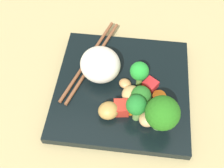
% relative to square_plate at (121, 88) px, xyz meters
% --- Properties ---
extents(ground_plane, '(1.10, 1.10, 0.02)m').
position_rel_square_plate_xyz_m(ground_plane, '(0.00, 0.00, -0.02)').
color(ground_plane, tan).
extents(square_plate, '(0.28, 0.28, 0.02)m').
position_rel_square_plate_xyz_m(square_plate, '(0.00, 0.00, 0.00)').
color(square_plate, black).
rests_on(square_plate, ground_plane).
extents(rice_mound, '(0.11, 0.11, 0.07)m').
position_rel_square_plate_xyz_m(rice_mound, '(0.02, 0.05, 0.04)').
color(rice_mound, white).
rests_on(rice_mound, square_plate).
extents(broccoli_floret_0, '(0.04, 0.04, 0.06)m').
position_rel_square_plate_xyz_m(broccoli_floret_0, '(0.01, -0.03, 0.05)').
color(broccoli_floret_0, '#659640').
rests_on(broccoli_floret_0, square_plate).
extents(broccoli_floret_1, '(0.04, 0.04, 0.06)m').
position_rel_square_plate_xyz_m(broccoli_floret_1, '(-0.07, -0.03, 0.05)').
color(broccoli_floret_1, '#6C9F4B').
rests_on(broccoli_floret_1, square_plate).
extents(broccoli_floret_2, '(0.04, 0.04, 0.05)m').
position_rel_square_plate_xyz_m(broccoli_floret_2, '(-0.04, -0.04, 0.04)').
color(broccoli_floret_2, '#77BE5B').
rests_on(broccoli_floret_2, square_plate).
extents(broccoli_floret_3, '(0.06, 0.06, 0.08)m').
position_rel_square_plate_xyz_m(broccoli_floret_3, '(-0.09, -0.07, 0.06)').
color(broccoli_floret_3, '#5B8F47').
rests_on(broccoli_floret_3, square_plate).
extents(carrot_slice_0, '(0.04, 0.04, 0.01)m').
position_rel_square_plate_xyz_m(carrot_slice_0, '(-0.02, -0.07, 0.01)').
color(carrot_slice_0, orange).
rests_on(carrot_slice_0, square_plate).
extents(carrot_slice_1, '(0.03, 0.03, 0.01)m').
position_rel_square_plate_xyz_m(carrot_slice_1, '(-0.06, -0.09, 0.01)').
color(carrot_slice_1, orange).
rests_on(carrot_slice_1, square_plate).
extents(carrot_slice_2, '(0.04, 0.04, 0.01)m').
position_rel_square_plate_xyz_m(carrot_slice_2, '(-0.02, -0.04, 0.01)').
color(carrot_slice_2, orange).
rests_on(carrot_slice_2, square_plate).
extents(carrot_slice_3, '(0.05, 0.05, 0.01)m').
position_rel_square_plate_xyz_m(carrot_slice_3, '(-0.05, -0.02, 0.01)').
color(carrot_slice_3, orange).
rests_on(carrot_slice_3, square_plate).
extents(pepper_chunk_0, '(0.03, 0.03, 0.02)m').
position_rel_square_plate_xyz_m(pepper_chunk_0, '(-0.06, 0.00, 0.02)').
color(pepper_chunk_0, red).
rests_on(pepper_chunk_0, square_plate).
extents(pepper_chunk_1, '(0.04, 0.04, 0.02)m').
position_rel_square_plate_xyz_m(pepper_chunk_1, '(-0.00, -0.06, 0.02)').
color(pepper_chunk_1, red).
rests_on(pepper_chunk_1, square_plate).
extents(pepper_chunk_2, '(0.04, 0.04, 0.01)m').
position_rel_square_plate_xyz_m(pepper_chunk_2, '(-0.05, -0.07, 0.02)').
color(pepper_chunk_2, red).
rests_on(pepper_chunk_2, square_plate).
extents(chicken_piece_0, '(0.05, 0.05, 0.03)m').
position_rel_square_plate_xyz_m(chicken_piece_0, '(-0.07, 0.02, 0.02)').
color(chicken_piece_0, '#B78C46').
rests_on(chicken_piece_0, square_plate).
extents(chicken_piece_1, '(0.03, 0.03, 0.01)m').
position_rel_square_plate_xyz_m(chicken_piece_1, '(0.00, -0.01, 0.02)').
color(chicken_piece_1, tan).
rests_on(chicken_piece_1, square_plate).
extents(chicken_piece_2, '(0.05, 0.05, 0.03)m').
position_rel_square_plate_xyz_m(chicken_piece_2, '(-0.08, -0.05, 0.02)').
color(chicken_piece_2, tan).
rests_on(chicken_piece_2, square_plate).
extents(chicken_piece_3, '(0.05, 0.05, 0.02)m').
position_rel_square_plate_xyz_m(chicken_piece_3, '(-0.03, -0.02, 0.02)').
color(chicken_piece_3, tan).
rests_on(chicken_piece_3, square_plate).
extents(chopstick_pair, '(0.23, 0.11, 0.01)m').
position_rel_square_plate_xyz_m(chopstick_pair, '(0.06, 0.07, 0.01)').
color(chopstick_pair, brown).
rests_on(chopstick_pair, square_plate).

